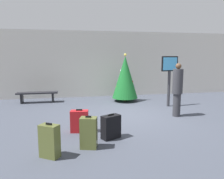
{
  "coord_description": "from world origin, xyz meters",
  "views": [
    {
      "loc": [
        -2.08,
        -7.38,
        2.1
      ],
      "look_at": [
        -0.55,
        0.26,
        0.9
      ],
      "focal_mm": 35.04,
      "sensor_mm": 36.0,
      "label": 1
    }
  ],
  "objects_px": {
    "holiday_tree": "(125,77)",
    "suitcase_3": "(111,127)",
    "suitcase_0": "(50,141)",
    "suitcase_2": "(89,133)",
    "flight_info_kiosk": "(169,72)",
    "traveller_0": "(177,89)",
    "waiting_bench": "(37,95)",
    "suitcase_1": "(79,121)"
  },
  "relations": [
    {
      "from": "suitcase_1",
      "to": "suitcase_2",
      "type": "relative_size",
      "value": 0.85
    },
    {
      "from": "waiting_bench",
      "to": "traveller_0",
      "type": "relative_size",
      "value": 0.97
    },
    {
      "from": "traveller_0",
      "to": "suitcase_2",
      "type": "distance_m",
      "value": 3.94
    },
    {
      "from": "holiday_tree",
      "to": "suitcase_3",
      "type": "relative_size",
      "value": 3.44
    },
    {
      "from": "holiday_tree",
      "to": "traveller_0",
      "type": "xyz_separation_m",
      "value": [
        1.12,
        -2.87,
        -0.15
      ]
    },
    {
      "from": "flight_info_kiosk",
      "to": "traveller_0",
      "type": "xyz_separation_m",
      "value": [
        -0.41,
        -1.5,
        -0.45
      ]
    },
    {
      "from": "suitcase_0",
      "to": "suitcase_2",
      "type": "height_order",
      "value": "suitcase_2"
    },
    {
      "from": "suitcase_1",
      "to": "traveller_0",
      "type": "bearing_deg",
      "value": 15.78
    },
    {
      "from": "holiday_tree",
      "to": "suitcase_3",
      "type": "xyz_separation_m",
      "value": [
        -1.54,
        -4.48,
        -0.82
      ]
    },
    {
      "from": "suitcase_1",
      "to": "suitcase_3",
      "type": "xyz_separation_m",
      "value": [
        0.77,
        -0.64,
        -0.0
      ]
    },
    {
      "from": "suitcase_2",
      "to": "suitcase_3",
      "type": "xyz_separation_m",
      "value": [
        0.61,
        0.49,
        -0.06
      ]
    },
    {
      "from": "waiting_bench",
      "to": "suitcase_1",
      "type": "height_order",
      "value": "suitcase_1"
    },
    {
      "from": "traveller_0",
      "to": "suitcase_2",
      "type": "height_order",
      "value": "traveller_0"
    },
    {
      "from": "waiting_bench",
      "to": "holiday_tree",
      "type": "bearing_deg",
      "value": -6.52
    },
    {
      "from": "holiday_tree",
      "to": "suitcase_2",
      "type": "relative_size",
      "value": 2.91
    },
    {
      "from": "waiting_bench",
      "to": "suitcase_2",
      "type": "relative_size",
      "value": 2.36
    },
    {
      "from": "flight_info_kiosk",
      "to": "suitcase_1",
      "type": "distance_m",
      "value": 4.7
    },
    {
      "from": "waiting_bench",
      "to": "traveller_0",
      "type": "distance_m",
      "value": 6.12
    },
    {
      "from": "waiting_bench",
      "to": "traveller_0",
      "type": "xyz_separation_m",
      "value": [
        5.1,
        -3.33,
        0.61
      ]
    },
    {
      "from": "holiday_tree",
      "to": "suitcase_1",
      "type": "xyz_separation_m",
      "value": [
        -2.31,
        -3.84,
        -0.82
      ]
    },
    {
      "from": "holiday_tree",
      "to": "flight_info_kiosk",
      "type": "distance_m",
      "value": 2.08
    },
    {
      "from": "traveller_0",
      "to": "suitcase_1",
      "type": "relative_size",
      "value": 2.85
    },
    {
      "from": "suitcase_1",
      "to": "suitcase_2",
      "type": "xyz_separation_m",
      "value": [
        0.15,
        -1.13,
        0.06
      ]
    },
    {
      "from": "traveller_0",
      "to": "suitcase_3",
      "type": "distance_m",
      "value": 3.18
    },
    {
      "from": "traveller_0",
      "to": "suitcase_1",
      "type": "xyz_separation_m",
      "value": [
        -3.43,
        -0.97,
        -0.67
      ]
    },
    {
      "from": "holiday_tree",
      "to": "suitcase_0",
      "type": "distance_m",
      "value": 6.11
    },
    {
      "from": "suitcase_3",
      "to": "suitcase_0",
      "type": "bearing_deg",
      "value": -151.38
    },
    {
      "from": "suitcase_0",
      "to": "suitcase_2",
      "type": "relative_size",
      "value": 0.97
    },
    {
      "from": "traveller_0",
      "to": "suitcase_0",
      "type": "xyz_separation_m",
      "value": [
        -4.11,
        -2.4,
        -0.63
      ]
    },
    {
      "from": "holiday_tree",
      "to": "suitcase_3",
      "type": "bearing_deg",
      "value": -108.99
    },
    {
      "from": "suitcase_0",
      "to": "suitcase_1",
      "type": "height_order",
      "value": "suitcase_0"
    },
    {
      "from": "flight_info_kiosk",
      "to": "suitcase_3",
      "type": "distance_m",
      "value": 4.51
    },
    {
      "from": "suitcase_0",
      "to": "suitcase_2",
      "type": "bearing_deg",
      "value": 19.85
    },
    {
      "from": "flight_info_kiosk",
      "to": "suitcase_1",
      "type": "height_order",
      "value": "flight_info_kiosk"
    },
    {
      "from": "traveller_0",
      "to": "suitcase_3",
      "type": "xyz_separation_m",
      "value": [
        -2.66,
        -1.61,
        -0.68
      ]
    },
    {
      "from": "traveller_0",
      "to": "suitcase_0",
      "type": "relative_size",
      "value": 2.5
    },
    {
      "from": "holiday_tree",
      "to": "suitcase_3",
      "type": "distance_m",
      "value": 4.81
    },
    {
      "from": "flight_info_kiosk",
      "to": "waiting_bench",
      "type": "height_order",
      "value": "flight_info_kiosk"
    },
    {
      "from": "traveller_0",
      "to": "suitcase_2",
      "type": "xyz_separation_m",
      "value": [
        -3.27,
        -2.1,
        -0.62
      ]
    },
    {
      "from": "waiting_bench",
      "to": "suitcase_1",
      "type": "xyz_separation_m",
      "value": [
        1.67,
        -4.3,
        -0.06
      ]
    },
    {
      "from": "suitcase_2",
      "to": "suitcase_3",
      "type": "height_order",
      "value": "suitcase_2"
    },
    {
      "from": "traveller_0",
      "to": "suitcase_3",
      "type": "bearing_deg",
      "value": -148.85
    }
  ]
}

